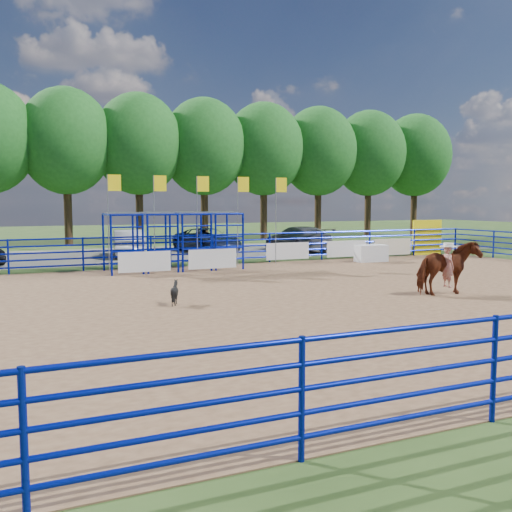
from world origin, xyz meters
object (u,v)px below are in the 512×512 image
object	(u,v)px
car_b	(129,243)
car_d	(298,239)
announcer_table	(371,253)
horse_and_rider	(448,266)
car_c	(207,240)
calf	(175,292)

from	to	relation	value
car_b	car_d	size ratio (longest dim) A/B	0.86
announcer_table	horse_and_rider	size ratio (longest dim) A/B	0.67
car_c	calf	bearing A→B (deg)	-123.50
announcer_table	car_c	size ratio (longest dim) A/B	0.31
car_b	announcer_table	bearing A→B (deg)	151.94
car_b	car_c	distance (m)	4.98
announcer_table	car_c	world-z (taller)	car_c
horse_and_rider	car_c	size ratio (longest dim) A/B	0.46
car_c	car_d	world-z (taller)	car_d
announcer_table	car_b	xyz separation A→B (m)	(-10.63, 7.84, 0.32)
car_d	announcer_table	bearing A→B (deg)	88.10
calf	car_c	world-z (taller)	car_c
car_b	car_c	world-z (taller)	car_b
horse_and_rider	car_d	distance (m)	16.93
car_b	calf	bearing A→B (deg)	91.94
announcer_table	car_d	size ratio (longest dim) A/B	0.30
calf	car_b	xyz separation A→B (m)	(1.74, 15.52, 0.38)
car_c	horse_and_rider	bearing A→B (deg)	-95.42
announcer_table	calf	world-z (taller)	announcer_table
announcer_table	car_b	bearing A→B (deg)	143.59
calf	car_c	bearing A→B (deg)	-47.57
car_c	car_b	bearing A→B (deg)	178.85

